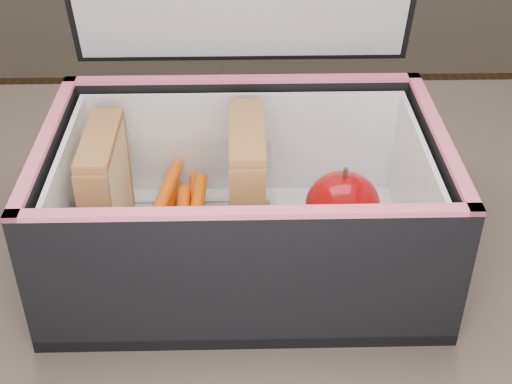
% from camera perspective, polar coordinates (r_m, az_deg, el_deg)
% --- Properties ---
extents(kitchen_table, '(1.20, 0.80, 0.75)m').
position_cam_1_polar(kitchen_table, '(0.67, -1.25, -13.79)').
color(kitchen_table, brown).
rests_on(kitchen_table, ground).
extents(lunch_bag, '(0.32, 0.27, 0.32)m').
position_cam_1_polar(lunch_bag, '(0.60, -0.95, 0.15)').
color(lunch_bag, black).
rests_on(lunch_bag, kitchen_table).
extents(plastic_tub, '(0.16, 0.12, 0.07)m').
position_cam_1_polar(plastic_tub, '(0.62, -6.22, -1.35)').
color(plastic_tub, white).
rests_on(plastic_tub, lunch_bag).
extents(sandwich_left, '(0.03, 0.09, 0.10)m').
position_cam_1_polar(sandwich_left, '(0.61, -11.88, 0.21)').
color(sandwich_left, tan).
rests_on(sandwich_left, plastic_tub).
extents(sandwich_right, '(0.03, 0.10, 0.11)m').
position_cam_1_polar(sandwich_right, '(0.60, -0.71, 0.60)').
color(sandwich_right, tan).
rests_on(sandwich_right, plastic_tub).
extents(carrot_sticks, '(0.06, 0.16, 0.03)m').
position_cam_1_polar(carrot_sticks, '(0.63, -6.12, -2.04)').
color(carrot_sticks, '#E1450B').
rests_on(carrot_sticks, plastic_tub).
extents(paper_napkin, '(0.09, 0.10, 0.01)m').
position_cam_1_polar(paper_napkin, '(0.63, 6.92, -3.69)').
color(paper_napkin, white).
rests_on(paper_napkin, lunch_bag).
extents(red_apple, '(0.07, 0.07, 0.07)m').
position_cam_1_polar(red_apple, '(0.61, 6.94, -1.11)').
color(red_apple, '#9B0005').
rests_on(red_apple, paper_napkin).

